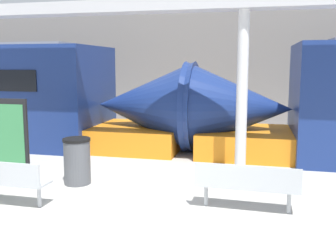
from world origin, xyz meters
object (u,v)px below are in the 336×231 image
Objects in this scene: trash_bin at (77,161)px; support_column_near at (242,95)px; poster_board at (9,137)px; bench_near at (247,183)px; bench_far at (5,179)px.

trash_bin is 0.26× the size of support_column_near.
bench_near is at bearing -10.18° from poster_board.
support_column_near reaches higher than trash_bin.
bench_near and bench_far have the same top height.
trash_bin is 3.91m from support_column_near.
bench_near is at bearing 10.64° from bench_far.
support_column_near is at bearing 12.97° from poster_board.
bench_far is (-4.24, -0.72, -0.00)m from bench_near.
bench_far is 2.06m from poster_board.
bench_near is 1.02× the size of poster_board.
bench_near is 0.48× the size of support_column_near.
poster_board reaches higher than bench_far.
trash_bin is at bearing 66.21° from bench_far.
poster_board is at bearing -167.03° from support_column_near.
bench_far is 0.42× the size of support_column_near.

